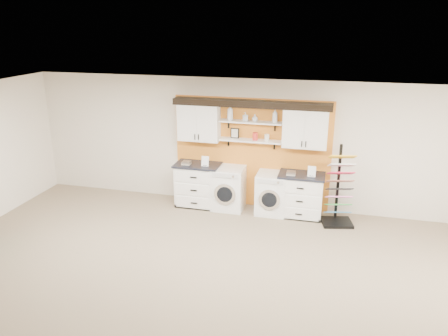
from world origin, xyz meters
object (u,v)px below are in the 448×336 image
(dryer, at_px, (272,193))
(sample_rack, at_px, (338,200))
(base_cabinet_right, at_px, (301,195))
(base_cabinet_left, at_px, (198,185))
(washer, at_px, (229,188))

(dryer, height_order, sample_rack, sample_rack)
(base_cabinet_right, xyz_separation_m, dryer, (-0.61, -0.00, -0.02))
(base_cabinet_right, distance_m, dryer, 0.61)
(dryer, distance_m, sample_rack, 1.39)
(base_cabinet_left, relative_size, dryer, 1.11)
(washer, height_order, dryer, washer)
(base_cabinet_left, height_order, washer, base_cabinet_left)
(base_cabinet_left, bearing_deg, sample_rack, -3.87)
(washer, bearing_deg, dryer, 0.00)
(dryer, relative_size, sample_rack, 0.54)
(base_cabinet_left, height_order, sample_rack, sample_rack)
(washer, distance_m, dryer, 0.95)
(sample_rack, bearing_deg, base_cabinet_left, 163.63)
(dryer, bearing_deg, base_cabinet_right, 0.32)
(dryer, xyz_separation_m, sample_rack, (1.38, -0.20, 0.08))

